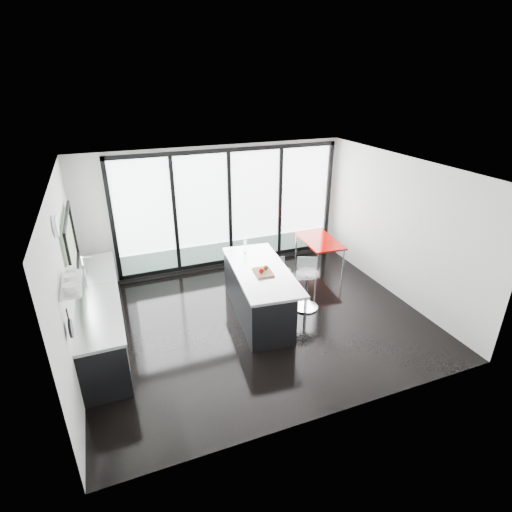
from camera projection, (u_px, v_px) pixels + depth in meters
name	position (u px, v px, depth m)	size (l,w,h in m)	color
floor	(257.00, 319.00, 7.46)	(6.00, 5.00, 0.00)	black
ceiling	(257.00, 169.00, 6.29)	(6.00, 5.00, 0.00)	white
wall_back	(228.00, 213.00, 9.11)	(6.00, 0.09, 2.80)	beige
wall_front	(334.00, 329.00, 4.76)	(6.00, 0.00, 2.80)	beige
wall_left	(68.00, 263.00, 6.06)	(0.26, 5.00, 2.80)	beige
wall_right	(398.00, 228.00, 7.87)	(0.00, 5.00, 2.80)	beige
counter_cabinets	(101.00, 316.00, 6.72)	(0.69, 3.24, 1.36)	black
island	(257.00, 292.00, 7.42)	(1.21, 2.40, 1.23)	black
bar_stool_near	(306.00, 290.00, 7.66)	(0.49, 0.49, 0.78)	silver
bar_stool_far	(281.00, 285.00, 7.95)	(0.43, 0.43, 0.68)	silver
red_table	(319.00, 254.00, 9.32)	(0.74, 1.30, 0.70)	#990904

